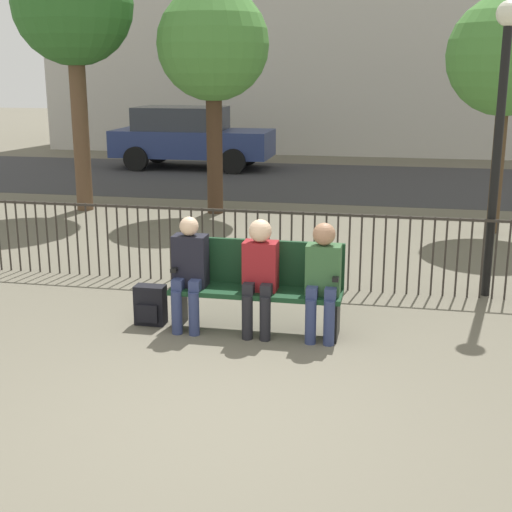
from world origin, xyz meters
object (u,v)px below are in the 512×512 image
Objects in this scene: seated_person_0 at (189,268)px; backpack at (150,305)px; tree_2 at (507,57)px; lamp_post at (501,104)px; park_bench at (258,283)px; tree_0 at (213,46)px; tree_1 at (73,7)px; seated_person_2 at (323,274)px; parked_car_0 at (190,136)px; seated_person_1 at (260,270)px.

seated_person_0 reaches higher than backpack.
tree_2 reaches higher than lamp_post.
tree_0 is (-1.96, 5.84, 2.49)m from park_bench.
tree_1 is (-3.35, 5.74, 3.45)m from backpack.
seated_person_0 is at bearing -5.48° from backpack.
lamp_post is at bearing 45.18° from seated_person_2.
tree_1 is at bearing -92.92° from parked_car_0.
seated_person_2 is 8.31m from tree_1.
tree_0 is (-2.01, 5.97, 2.31)m from seated_person_1.
seated_person_1 is at bearing -51.94° from tree_1.
seated_person_0 is 6.54m from tree_0.
backpack is at bearing 178.63° from seated_person_2.
seated_person_1 is 0.29× the size of tree_0.
seated_person_0 is 1.00× the size of seated_person_2.
tree_1 is (-5.16, 5.78, 2.99)m from seated_person_2.
tree_0 is 1.21× the size of lamp_post.
seated_person_2 is (0.63, -0.00, -0.01)m from seated_person_1.
seated_person_1 reaches higher than seated_person_0.
lamp_post is 12.08m from parked_car_0.
seated_person_1 is 0.28× the size of parked_car_0.
lamp_post is at bearing -30.10° from tree_1.
tree_1 reaches higher than lamp_post.
tree_1 is (-4.53, 5.78, 2.99)m from seated_person_1.
tree_1 reaches higher than park_bench.
lamp_post is at bearing 36.52° from seated_person_1.
backpack is 0.11× the size of tree_2.
lamp_post reaches higher than backpack.
tree_0 reaches higher than seated_person_0.
parked_car_0 is at bearing 123.43° from lamp_post.
seated_person_2 is 2.79× the size of backpack.
lamp_post is (2.39, 1.77, 1.56)m from seated_person_1.
tree_1 reaches higher than tree_0.
tree_1 is at bearing 128.06° from seated_person_1.
parked_car_0 is (-4.22, 11.79, 0.17)m from seated_person_1.
park_bench is at bearing 109.74° from seated_person_1.
parked_car_0 is at bearing 109.69° from park_bench.
tree_2 is at bearing -42.62° from parked_car_0.
seated_person_1 is at bearing -118.49° from tree_2.
tree_2 is at bearing 52.32° from backpack.
seated_person_1 is at bearing -2.08° from backpack.
tree_0 is at bearing 102.12° from seated_person_0.
tree_1 is 8.12m from lamp_post.
parked_car_0 is at bearing 137.38° from tree_2.
lamp_post is at bearing 25.83° from backpack.
tree_0 is at bearing 98.00° from backpack.
parked_car_0 is at bearing 110.79° from tree_0.
backpack is 6.60m from tree_0.
park_bench is 3.41m from lamp_post.
lamp_post reaches higher than seated_person_1.
seated_person_1 is 6.71m from tree_0.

